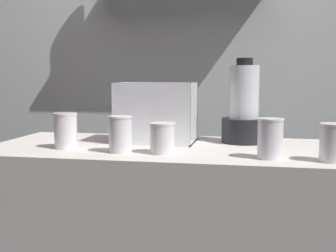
# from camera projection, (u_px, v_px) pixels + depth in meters

# --- Properties ---
(back_wall_unit) EXTENTS (2.60, 0.24, 2.50)m
(back_wall_unit) POSITION_uv_depth(u_px,v_px,m) (195.00, 60.00, 2.44)
(back_wall_unit) COLOR silver
(back_wall_unit) RESTS_ON ground_plane
(carrot_display_bin) EXTENTS (0.31, 0.21, 0.25)m
(carrot_display_bin) POSITION_uv_depth(u_px,v_px,m) (155.00, 124.00, 1.84)
(carrot_display_bin) COLOR white
(carrot_display_bin) RESTS_ON counter
(blender_pitcher) EXTENTS (0.18, 0.18, 0.35)m
(blender_pitcher) POSITION_uv_depth(u_px,v_px,m) (244.00, 111.00, 1.82)
(blender_pitcher) COLOR black
(blender_pitcher) RESTS_ON counter
(juice_cup_beet_far_left) EXTENTS (0.09, 0.09, 0.13)m
(juice_cup_beet_far_left) POSITION_uv_depth(u_px,v_px,m) (66.00, 132.00, 1.69)
(juice_cup_beet_far_left) COLOR white
(juice_cup_beet_far_left) RESTS_ON counter
(juice_cup_pomegranate_left) EXTENTS (0.09, 0.09, 0.13)m
(juice_cup_pomegranate_left) POSITION_uv_depth(u_px,v_px,m) (120.00, 136.00, 1.59)
(juice_cup_pomegranate_left) COLOR white
(juice_cup_pomegranate_left) RESTS_ON counter
(juice_cup_pomegranate_middle) EXTENTS (0.09, 0.09, 0.11)m
(juice_cup_pomegranate_middle) POSITION_uv_depth(u_px,v_px,m) (162.00, 140.00, 1.57)
(juice_cup_pomegranate_middle) COLOR white
(juice_cup_pomegranate_middle) RESTS_ON counter
(juice_cup_beet_right) EXTENTS (0.09, 0.09, 0.13)m
(juice_cup_beet_right) POSITION_uv_depth(u_px,v_px,m) (270.00, 141.00, 1.47)
(juice_cup_beet_right) COLOR white
(juice_cup_beet_right) RESTS_ON counter
(juice_cup_beet_far_right) EXTENTS (0.09, 0.09, 0.12)m
(juice_cup_beet_far_right) POSITION_uv_depth(u_px,v_px,m) (333.00, 145.00, 1.42)
(juice_cup_beet_far_right) COLOR white
(juice_cup_beet_far_right) RESTS_ON counter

